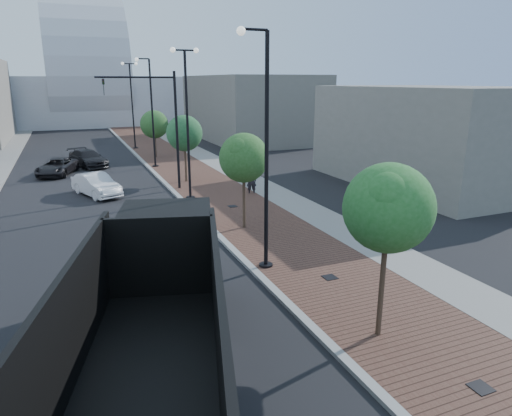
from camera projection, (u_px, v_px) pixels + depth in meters
name	position (u px, v px, depth m)	size (l,w,h in m)	color
sidewalk	(173.00, 155.00, 46.14)	(7.00, 140.00, 0.12)	#4C2D23
concrete_strip	(199.00, 153.00, 47.14)	(2.40, 140.00, 0.13)	slate
curb	(138.00, 157.00, 44.84)	(0.30, 140.00, 0.14)	gray
dump_truck	(160.00, 312.00, 11.58)	(6.58, 14.33, 3.97)	black
white_sedan	(96.00, 185.00, 29.90)	(1.56, 4.48, 1.47)	silver
dark_car_mid	(57.00, 167.00, 36.49)	(2.22, 4.82, 1.34)	black
dark_car_far	(88.00, 158.00, 40.06)	(2.05, 5.05, 1.47)	black
pedestrian	(251.00, 181.00, 30.08)	(0.69, 0.45, 1.89)	black
streetlight_1	(264.00, 164.00, 17.22)	(1.44, 0.56, 9.21)	black
streetlight_2	(187.00, 124.00, 27.79)	(1.72, 0.56, 9.28)	black
streetlight_3	(151.00, 118.00, 38.53)	(1.44, 0.56, 9.21)	black
streetlight_4	(132.00, 105.00, 49.09)	(1.72, 0.56, 9.28)	black
traffic_mast	(163.00, 118.00, 30.07)	(5.09, 0.20, 8.00)	black
tree_0	(389.00, 208.00, 12.44)	(2.53, 2.51, 5.28)	#382619
tree_1	(244.00, 158.00, 22.28)	(2.49, 2.46, 4.95)	#382619
tree_2	(185.00, 133.00, 32.94)	(2.64, 2.63, 5.01)	#382619
tree_3	(155.00, 124.00, 43.70)	(2.69, 2.69, 4.65)	#382619
convention_center	(87.00, 88.00, 82.42)	(50.00, 30.00, 50.00)	#B2B5BD
commercial_block_ne	(250.00, 108.00, 58.58)	(12.00, 22.00, 8.00)	#66635B
commercial_block_e	(429.00, 136.00, 32.83)	(10.00, 16.00, 7.00)	slate
utility_cover_0	(481.00, 388.00, 11.09)	(0.50, 0.50, 0.02)	black
utility_cover_1	(330.00, 277.00, 17.30)	(0.50, 0.50, 0.02)	black
utility_cover_2	(233.00, 206.00, 27.07)	(0.50, 0.50, 0.02)	black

